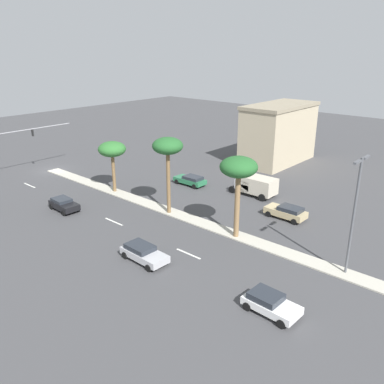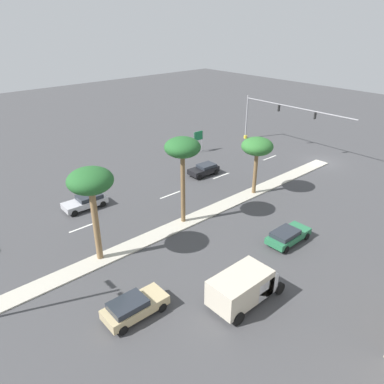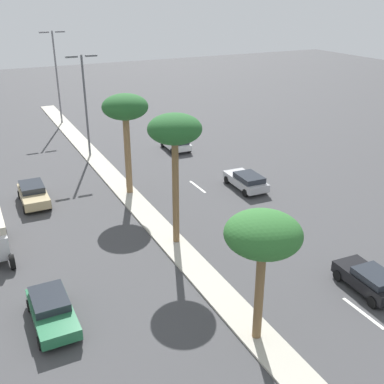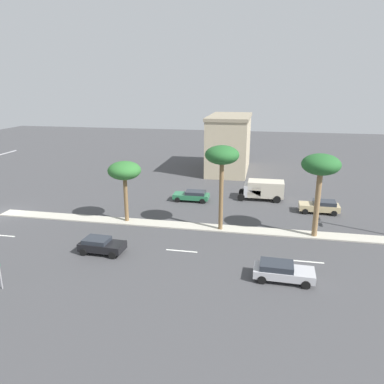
{
  "view_description": "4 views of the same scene",
  "coord_description": "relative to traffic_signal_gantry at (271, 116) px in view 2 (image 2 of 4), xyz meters",
  "views": [
    {
      "loc": [
        29.25,
        53.38,
        17.3
      ],
      "look_at": [
        0.54,
        28.15,
        3.43
      ],
      "focal_mm": 37.46,
      "sensor_mm": 36.0,
      "label": 1
    },
    {
      "loc": [
        -23.55,
        44.47,
        18.24
      ],
      "look_at": [
        -0.75,
        24.32,
        3.52
      ],
      "focal_mm": 34.6,
      "sensor_mm": 36.0,
      "label": 2
    },
    {
      "loc": [
        -10.68,
        -0.03,
        15.11
      ],
      "look_at": [
        0.95,
        23.59,
        3.81
      ],
      "focal_mm": 44.13,
      "sensor_mm": 36.0,
      "label": 3
    },
    {
      "loc": [
        34.7,
        28.38,
        14.14
      ],
      "look_at": [
        -1.17,
        21.36,
        3.35
      ],
      "focal_mm": 34.68,
      "sensor_mm": 36.0,
      "label": 4
    }
  ],
  "objects": [
    {
      "name": "sedan_black_rear",
      "position": [
        -1.96,
        15.35,
        -3.83
      ],
      "size": [
        2.08,
        3.9,
        1.33
      ],
      "color": "black",
      "rests_on": "ground"
    },
    {
      "name": "sedan_tan_mid",
      "position": [
        -16.39,
        35.25,
        -3.79
      ],
      "size": [
        2.05,
        4.39,
        1.43
      ],
      "color": "tan",
      "rests_on": "ground"
    },
    {
      "name": "ground_plane",
      "position": [
        -9.4,
        26.63,
        -4.56
      ],
      "size": [
        160.0,
        160.0,
        0.0
      ],
      "primitive_type": "plane",
      "color": "#424244"
    },
    {
      "name": "palm_tree_leading",
      "position": [
        -9.13,
        24.81,
        2.82
      ],
      "size": [
        3.26,
        3.26,
        8.39
      ],
      "color": "brown",
      "rests_on": "median_curb"
    },
    {
      "name": "lane_stripe_trailing",
      "position": [
        -3.63,
        32.6,
        -4.55
      ],
      "size": [
        0.2,
        2.8,
        0.01
      ],
      "primitive_type": "cube",
      "color": "silver",
      "rests_on": "ground"
    },
    {
      "name": "sedan_green_front",
      "position": [
        -17.9,
        20.24,
        -3.84
      ],
      "size": [
        2.01,
        4.41,
        1.3
      ],
      "color": "#287047",
      "rests_on": "ground"
    },
    {
      "name": "lane_stripe_outboard",
      "position": [
        -3.63,
        22.07,
        -4.55
      ],
      "size": [
        0.2,
        2.8,
        0.01
      ],
      "primitive_type": "cube",
      "color": "silver",
      "rests_on": "ground"
    },
    {
      "name": "traffic_signal_gantry",
      "position": [
        0.0,
        0.0,
        0.0
      ],
      "size": [
        17.98,
        0.53,
        6.88
      ],
      "color": "gray",
      "rests_on": "ground"
    },
    {
      "name": "sedan_silver_left",
      "position": [
        -0.23,
        30.47,
        -3.82
      ],
      "size": [
        2.14,
        4.48,
        1.35
      ],
      "color": "#B2B2B7",
      "rests_on": "ground"
    },
    {
      "name": "palm_tree_mid",
      "position": [
        -9.53,
        14.81,
        0.89
      ],
      "size": [
        3.4,
        3.4,
        6.38
      ],
      "color": "brown",
      "rests_on": "median_curb"
    },
    {
      "name": "median_curb",
      "position": [
        -9.4,
        34.16,
        -4.5
      ],
      "size": [
        1.8,
        67.77,
        0.12
      ],
      "primitive_type": "cube",
      "color": "#B7B2A3",
      "rests_on": "ground"
    },
    {
      "name": "directional_road_sign",
      "position": [
        4.88,
        10.08,
        -2.37
      ],
      "size": [
        0.1,
        1.68,
        3.06
      ],
      "color": "gray",
      "rests_on": "ground"
    },
    {
      "name": "lane_stripe_center",
      "position": [
        -3.63,
        4.28,
        -4.55
      ],
      "size": [
        0.2,
        2.8,
        0.01
      ],
      "primitive_type": "cube",
      "color": "silver",
      "rests_on": "ground"
    },
    {
      "name": "lane_stripe_far",
      "position": [
        -3.63,
        13.97,
        -4.55
      ],
      "size": [
        0.2,
        2.8,
        0.01
      ],
      "primitive_type": "cube",
      "color": "silver",
      "rests_on": "ground"
    },
    {
      "name": "palm_tree_front",
      "position": [
        -9.15,
        33.82,
        2.27
      ],
      "size": [
        3.5,
        3.5,
        7.91
      ],
      "color": "olive",
      "rests_on": "median_curb"
    },
    {
      "name": "box_truck",
      "position": [
        -20.26,
        28.72,
        -3.23
      ],
      "size": [
        2.71,
        5.6,
        2.39
      ],
      "color": "silver",
      "rests_on": "ground"
    }
  ]
}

